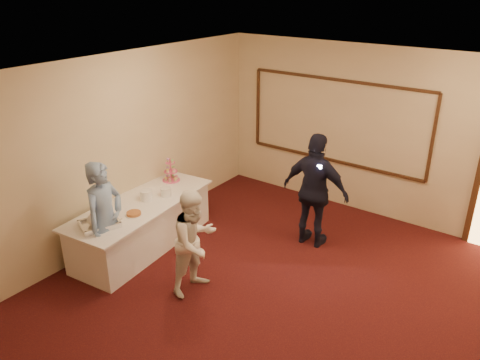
# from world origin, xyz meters

# --- Properties ---
(floor) EXTENTS (7.00, 7.00, 0.00)m
(floor) POSITION_xyz_m (0.00, 0.00, 0.00)
(floor) COLOR black
(floor) RESTS_ON ground
(room_walls) EXTENTS (6.04, 7.04, 3.02)m
(room_walls) POSITION_xyz_m (0.00, 0.00, 2.03)
(room_walls) COLOR beige
(room_walls) RESTS_ON floor
(wall_molding) EXTENTS (3.45, 0.04, 1.55)m
(wall_molding) POSITION_xyz_m (-0.80, 3.47, 1.60)
(wall_molding) COLOR black
(wall_molding) RESTS_ON room_walls
(buffet_table) EXTENTS (1.26, 2.65, 0.77)m
(buffet_table) POSITION_xyz_m (-2.50, 0.23, 0.39)
(buffet_table) COLOR white
(buffet_table) RESTS_ON floor
(pavlova_tray) EXTENTS (0.56, 0.65, 0.21)m
(pavlova_tray) POSITION_xyz_m (-2.41, -0.63, 0.86)
(pavlova_tray) COLOR silver
(pavlova_tray) RESTS_ON buffet_table
(cupcake_stand) EXTENTS (0.30, 0.30, 0.44)m
(cupcake_stand) POSITION_xyz_m (-2.72, 1.14, 0.93)
(cupcake_stand) COLOR #E15489
(cupcake_stand) RESTS_ON buffet_table
(plate_stack_a) EXTENTS (0.20, 0.20, 0.17)m
(plate_stack_a) POSITION_xyz_m (-2.50, 0.35, 0.85)
(plate_stack_a) COLOR white
(plate_stack_a) RESTS_ON buffet_table
(plate_stack_b) EXTENTS (0.17, 0.17, 0.15)m
(plate_stack_b) POSITION_xyz_m (-2.35, 0.63, 0.84)
(plate_stack_b) COLOR white
(plate_stack_b) RESTS_ON buffet_table
(tart) EXTENTS (0.25, 0.25, 0.05)m
(tart) POSITION_xyz_m (-2.27, -0.12, 0.79)
(tart) COLOR white
(tart) RESTS_ON buffet_table
(man) EXTENTS (0.51, 0.69, 1.75)m
(man) POSITION_xyz_m (-2.31, -0.60, 0.88)
(man) COLOR #7A99C9
(man) RESTS_ON floor
(woman) EXTENTS (0.63, 0.78, 1.49)m
(woman) POSITION_xyz_m (-1.08, -0.13, 0.75)
(woman) COLOR white
(woman) RESTS_ON floor
(guest) EXTENTS (1.11, 0.49, 1.87)m
(guest) POSITION_xyz_m (-0.34, 1.89, 0.93)
(guest) COLOR black
(guest) RESTS_ON floor
(camera_flash) EXTENTS (0.08, 0.05, 0.05)m
(camera_flash) POSITION_xyz_m (-0.24, 1.77, 1.41)
(camera_flash) COLOR white
(camera_flash) RESTS_ON guest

